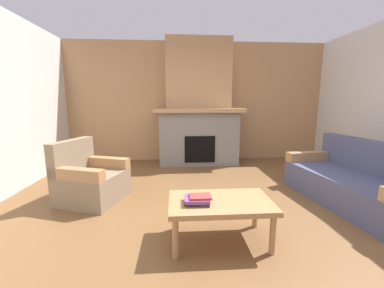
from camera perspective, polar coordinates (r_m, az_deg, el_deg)
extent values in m
plane|color=brown|center=(3.05, 6.30, -16.82)|extent=(9.00, 9.00, 0.00)
cube|color=tan|center=(5.69, 1.15, 9.90)|extent=(6.00, 0.12, 2.70)
cube|color=gray|center=(5.35, 1.51, 1.53)|extent=(1.70, 0.70, 1.15)
cube|color=black|center=(5.06, 1.86, -1.22)|extent=(0.64, 0.08, 0.56)
cube|color=tan|center=(5.24, 1.60, 8.12)|extent=(1.90, 0.82, 0.08)
cube|color=tan|center=(5.41, 1.48, 16.40)|extent=(1.40, 0.50, 1.47)
cube|color=#474C6B|center=(3.93, 33.50, -9.04)|extent=(1.05, 1.89, 0.40)
cube|color=#474C6B|center=(4.07, 37.53, -2.65)|extent=(0.38, 1.81, 0.45)
cube|color=#A87A4C|center=(4.46, 26.54, -2.63)|extent=(0.85, 0.26, 0.15)
cube|color=#847056|center=(3.68, -22.48, -9.36)|extent=(0.96, 0.96, 0.40)
cube|color=#847056|center=(3.76, -26.72, -2.53)|extent=(0.37, 0.77, 0.45)
cube|color=#A87A4C|center=(3.37, -25.96, -6.49)|extent=(0.77, 0.37, 0.15)
cube|color=#A87A4C|center=(3.84, -20.00, -4.09)|extent=(0.77, 0.37, 0.15)
cube|color=#A87A4C|center=(2.42, 6.76, -13.72)|extent=(1.00, 0.60, 0.05)
cylinder|color=#A87A4C|center=(2.27, -3.97, -21.55)|extent=(0.06, 0.06, 0.38)
cylinder|color=#A87A4C|center=(2.43, 18.68, -19.79)|extent=(0.06, 0.06, 0.38)
cylinder|color=#A87A4C|center=(2.69, -3.98, -16.15)|extent=(0.06, 0.06, 0.38)
cylinder|color=#A87A4C|center=(2.82, 14.84, -15.13)|extent=(0.06, 0.06, 0.38)
cube|color=#2D2D33|center=(2.34, 1.40, -13.38)|extent=(0.28, 0.26, 0.03)
cube|color=#7A3D84|center=(2.31, 1.14, -12.92)|extent=(0.24, 0.21, 0.03)
cube|color=#B23833|center=(2.30, 2.00, -12.40)|extent=(0.20, 0.15, 0.02)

